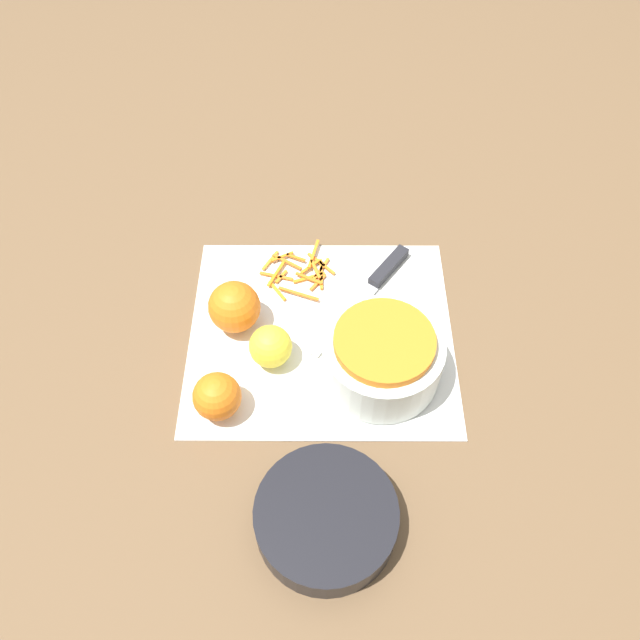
# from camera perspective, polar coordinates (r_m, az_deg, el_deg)

# --- Properties ---
(ground_plane) EXTENTS (4.00, 4.00, 0.00)m
(ground_plane) POSITION_cam_1_polar(r_m,az_deg,el_deg) (0.99, -0.00, -1.23)
(ground_plane) COLOR brown
(cutting_board) EXTENTS (0.41, 0.37, 0.01)m
(cutting_board) POSITION_cam_1_polar(r_m,az_deg,el_deg) (0.99, -0.00, -1.13)
(cutting_board) COLOR silver
(cutting_board) RESTS_ON ground_plane
(bowl_speckled) EXTENTS (0.18, 0.18, 0.09)m
(bowl_speckled) POSITION_cam_1_polar(r_m,az_deg,el_deg) (0.91, 5.60, -3.32)
(bowl_speckled) COLOR silver
(bowl_speckled) RESTS_ON cutting_board
(bowl_dark) EXTENTS (0.18, 0.18, 0.05)m
(bowl_dark) POSITION_cam_1_polar(r_m,az_deg,el_deg) (0.83, 0.43, -17.63)
(bowl_dark) COLOR black
(bowl_dark) RESTS_ON ground_plane
(knife) EXTENTS (0.17, 0.22, 0.02)m
(knife) POSITION_cam_1_polar(r_m,az_deg,el_deg) (1.04, 5.15, 3.68)
(knife) COLOR #232328
(knife) RESTS_ON cutting_board
(orange_left) EXTENTS (0.08, 0.08, 0.08)m
(orange_left) POSITION_cam_1_polar(r_m,az_deg,el_deg) (0.97, -7.94, 1.20)
(orange_left) COLOR orange
(orange_left) RESTS_ON cutting_board
(orange_right) EXTENTS (0.07, 0.07, 0.07)m
(orange_right) POSITION_cam_1_polar(r_m,az_deg,el_deg) (0.89, -9.51, -6.90)
(orange_right) COLOR orange
(orange_right) RESTS_ON cutting_board
(lemon) EXTENTS (0.07, 0.07, 0.07)m
(lemon) POSITION_cam_1_polar(r_m,az_deg,el_deg) (0.93, -4.65, -2.42)
(lemon) COLOR yellow
(lemon) RESTS_ON cutting_board
(peel_pile) EXTENTS (0.13, 0.13, 0.01)m
(peel_pile) POSITION_cam_1_polar(r_m,az_deg,el_deg) (1.05, -1.95, 4.47)
(peel_pile) COLOR orange
(peel_pile) RESTS_ON cutting_board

